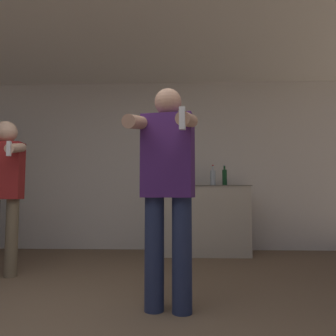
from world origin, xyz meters
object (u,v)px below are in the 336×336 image
(bottle_short_whiskey, at_px, (181,176))
(person_woman_foreground, at_px, (168,183))
(bottle_brown_liquor, at_px, (225,177))
(bottle_green_wine, at_px, (213,178))
(person_man_side, at_px, (4,183))

(bottle_short_whiskey, distance_m, person_woman_foreground, 2.24)
(bottle_brown_liquor, xyz_separation_m, person_woman_foreground, (-0.71, -2.23, -0.16))
(bottle_green_wine, xyz_separation_m, person_woman_foreground, (-0.55, -2.23, -0.15))
(bottle_short_whiskey, height_order, person_man_side, person_man_side)
(person_woman_foreground, bearing_deg, person_man_side, 151.87)
(bottle_green_wine, relative_size, person_man_side, 0.19)
(bottle_green_wine, xyz_separation_m, person_man_side, (-2.26, -1.32, -0.12))
(bottle_green_wine, bearing_deg, person_woman_foreground, -103.88)
(bottle_green_wine, distance_m, person_man_side, 2.62)
(person_man_side, bearing_deg, bottle_short_whiskey, 36.01)
(person_man_side, bearing_deg, bottle_green_wine, 30.30)
(bottle_short_whiskey, xyz_separation_m, bottle_green_wine, (0.44, -0.00, -0.03))
(person_man_side, bearing_deg, bottle_brown_liquor, 28.60)
(bottle_brown_liquor, height_order, person_woman_foreground, person_woman_foreground)
(bottle_short_whiskey, bearing_deg, person_man_side, -143.99)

